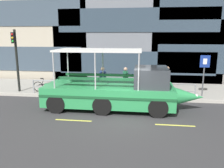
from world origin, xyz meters
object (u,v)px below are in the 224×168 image
duck_tour_boat (118,90)px  traffic_light_pole (16,55)px  pedestrian_near_bow (167,76)px  pedestrian_mid_right (103,77)px  leaned_bicycle (45,86)px  pedestrian_mid_left (125,77)px  parking_sign (204,69)px

duck_tour_boat → traffic_light_pole: bearing=162.2°
pedestrian_near_bow → pedestrian_mid_right: (-4.41, -0.84, -0.00)m
leaned_bicycle → pedestrian_mid_left: bearing=5.5°
pedestrian_near_bow → pedestrian_mid_left: (-2.86, -0.70, -0.00)m
leaned_bicycle → pedestrian_mid_right: (3.99, 0.40, 0.68)m
parking_sign → pedestrian_mid_right: size_ratio=1.51×
duck_tour_boat → pedestrian_near_bow: size_ratio=5.03×
leaned_bicycle → pedestrian_near_bow: 8.52m
leaned_bicycle → pedestrian_mid_left: 5.61m
traffic_light_pole → duck_tour_boat: traffic_light_pole is taller
parking_sign → duck_tour_boat: size_ratio=0.30×
leaned_bicycle → pedestrian_mid_right: pedestrian_mid_right is taller
leaned_bicycle → traffic_light_pole: bearing=-175.4°
traffic_light_pole → pedestrian_mid_right: (5.88, 0.55, -1.51)m
duck_tour_boat → pedestrian_mid_right: duck_tour_boat is taller
parking_sign → pedestrian_near_bow: bearing=154.2°
leaned_bicycle → parking_sign: bearing=1.1°
duck_tour_boat → pedestrian_mid_left: bearing=85.7°
duck_tour_boat → pedestrian_mid_left: size_ratio=5.05×
leaned_bicycle → pedestrian_mid_right: size_ratio=1.00×
leaned_bicycle → pedestrian_mid_left: size_ratio=1.00×
traffic_light_pole → leaned_bicycle: bearing=4.6°
leaned_bicycle → pedestrian_near_bow: size_ratio=1.00×
parking_sign → pedestrian_mid_right: 6.60m
pedestrian_near_bow → pedestrian_mid_left: bearing=-166.2°
pedestrian_near_bow → parking_sign: bearing=-25.8°
duck_tour_boat → pedestrian_mid_right: bearing=114.8°
traffic_light_pole → leaned_bicycle: size_ratio=2.44×
traffic_light_pole → leaned_bicycle: traffic_light_pole is taller
parking_sign → duck_tour_boat: 5.95m
parking_sign → duck_tour_boat: duck_tour_boat is taller
duck_tour_boat → pedestrian_mid_left: (0.22, 3.00, 0.20)m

